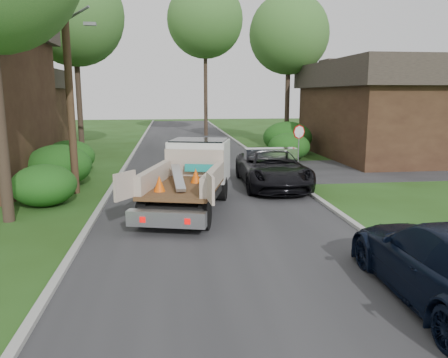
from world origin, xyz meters
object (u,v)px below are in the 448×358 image
stop_sign (299,138)px  house_right (393,108)px  tree_center_far (205,20)px  tree_left_far (74,16)px  house_left_far (12,108)px  utility_pole (68,65)px  tree_right_far (289,34)px  black_pickup (272,168)px  flatbed_truck (193,171)px

stop_sign → house_right: size_ratio=0.19×
tree_center_far → tree_left_far: bearing=-126.2°
house_left_far → house_right: bearing=-16.8°
utility_pole → tree_left_far: 12.77m
tree_right_far → black_pickup: size_ratio=1.96×
utility_pole → house_left_far: size_ratio=1.32×
house_left_far → tree_right_far: bearing=-5.4°
tree_center_far → black_pickup: 26.74m
house_right → black_pickup: bearing=-139.2°
tree_right_far → flatbed_truck: size_ratio=1.75×
stop_sign → tree_left_far: bearing=147.8°
utility_pole → flatbed_truck: bearing=-28.2°
tree_left_far → flatbed_truck: size_ratio=1.86×
tree_center_far → black_pickup: tree_center_far is taller
stop_sign → tree_center_far: size_ratio=0.17×
utility_pole → tree_right_far: 20.12m
stop_sign → house_left_far: 22.81m
house_right → black_pickup: house_right is taller
house_left_far → tree_left_far: size_ratio=0.62×
black_pickup → utility_pole: bearing=-176.0°
tree_left_far → flatbed_truck: (6.77, -14.57, -7.71)m
house_right → tree_center_far: tree_center_far is taller
stop_sign → house_left_far: bearing=145.2°
stop_sign → flatbed_truck: 8.87m
stop_sign → tree_center_far: tree_center_far is taller
tree_right_far → utility_pole: bearing=-130.8°
utility_pole → tree_right_far: bearing=49.2°
black_pickup → house_right: bearing=42.8°
stop_sign → tree_left_far: 16.65m
utility_pole → black_pickup: size_ratio=1.70×
tree_right_far → stop_sign: bearing=-101.8°
house_left_far → house_right: (26.50, -8.00, 0.11)m
house_left_far → tree_left_far: (6.00, -5.00, 5.93)m
utility_pole → tree_center_far: bearing=73.4°
tree_left_far → tree_right_far: (15.00, 3.00, -0.50)m
stop_sign → utility_pole: size_ratio=0.25×
house_left_far → black_pickup: 23.53m
tree_left_far → flatbed_truck: 17.82m
stop_sign → house_left_far: house_left_far is taller
house_right → black_pickup: 13.54m
house_left_far → tree_center_far: tree_center_far is taller
tree_left_far → house_left_far: bearing=140.2°
stop_sign → black_pickup: bearing=-121.6°
tree_left_far → tree_right_far: tree_left_far is taller
flatbed_truck → black_pickup: flatbed_truck is taller
house_left_far → tree_right_far: size_ratio=0.66×
stop_sign → tree_right_far: 13.08m
tree_left_far → black_pickup: size_ratio=2.08×
utility_pole → black_pickup: (8.39, 0.30, -4.36)m
tree_center_far → black_pickup: size_ratio=2.48×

